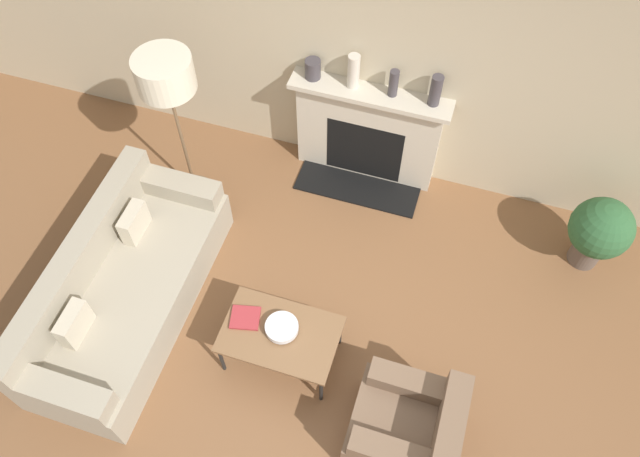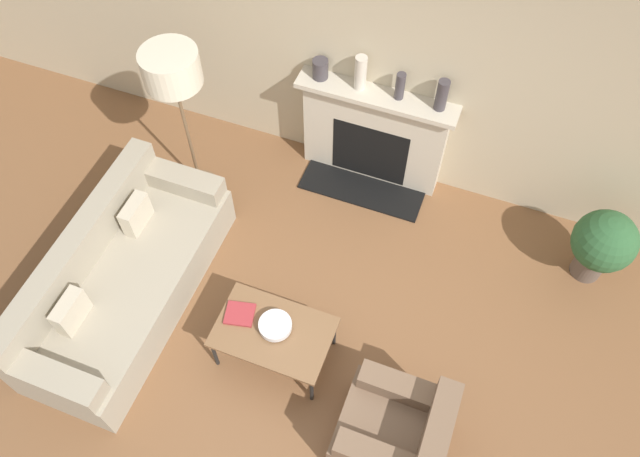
# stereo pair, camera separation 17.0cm
# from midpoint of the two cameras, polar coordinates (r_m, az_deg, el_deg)

# --- Properties ---
(ground_plane) EXTENTS (18.00, 18.00, 0.00)m
(ground_plane) POSITION_cam_midpoint_polar(r_m,az_deg,el_deg) (5.37, -0.72, -13.46)
(ground_plane) COLOR brown
(wall_back) EXTENTS (18.00, 0.06, 2.90)m
(wall_back) POSITION_cam_midpoint_polar(r_m,az_deg,el_deg) (5.57, 8.66, 15.28)
(wall_back) COLOR #BCAD8E
(wall_back) RESTS_ON ground_plane
(fireplace) EXTENTS (1.50, 0.59, 1.10)m
(fireplace) POSITION_cam_midpoint_polar(r_m,az_deg,el_deg) (6.12, 5.69, 8.39)
(fireplace) COLOR beige
(fireplace) RESTS_ON ground_plane
(couch) EXTENTS (0.95, 2.25, 0.80)m
(couch) POSITION_cam_midpoint_polar(r_m,az_deg,el_deg) (5.67, -16.80, -4.53)
(couch) COLOR #9E937F
(couch) RESTS_ON ground_plane
(armchair_near) EXTENTS (0.79, 0.73, 0.72)m
(armchair_near) POSITION_cam_midpoint_polar(r_m,az_deg,el_deg) (4.98, 8.04, -17.97)
(armchair_near) COLOR brown
(armchair_near) RESTS_ON ground_plane
(coffee_table) EXTENTS (0.94, 0.61, 0.44)m
(coffee_table) POSITION_cam_midpoint_polar(r_m,az_deg,el_deg) (5.09, -3.31, -9.54)
(coffee_table) COLOR brown
(coffee_table) RESTS_ON ground_plane
(bowl) EXTENTS (0.27, 0.27, 0.07)m
(bowl) POSITION_cam_midpoint_polar(r_m,az_deg,el_deg) (5.03, -3.14, -8.87)
(bowl) COLOR silver
(bowl) RESTS_ON coffee_table
(book) EXTENTS (0.27, 0.25, 0.02)m
(book) POSITION_cam_midpoint_polar(r_m,az_deg,el_deg) (5.14, -6.40, -7.79)
(book) COLOR #9E2D33
(book) RESTS_ON coffee_table
(floor_lamp) EXTENTS (0.49, 0.49, 1.70)m
(floor_lamp) POSITION_cam_midpoint_polar(r_m,az_deg,el_deg) (5.43, -12.40, 13.43)
(floor_lamp) COLOR brown
(floor_lamp) RESTS_ON ground_plane
(mantel_vase_left) EXTENTS (0.15, 0.15, 0.19)m
(mantel_vase_left) POSITION_cam_midpoint_polar(r_m,az_deg,el_deg) (5.78, 0.90, 14.37)
(mantel_vase_left) COLOR #3D383D
(mantel_vase_left) RESTS_ON fireplace
(mantel_vase_center_left) EXTENTS (0.11, 0.11, 0.34)m
(mantel_vase_center_left) POSITION_cam_midpoint_polar(r_m,az_deg,el_deg) (5.65, 4.61, 14.00)
(mantel_vase_center_left) COLOR beige
(mantel_vase_center_left) RESTS_ON fireplace
(mantel_vase_center_right) EXTENTS (0.09, 0.09, 0.27)m
(mantel_vase_center_right) POSITION_cam_midpoint_polar(r_m,az_deg,el_deg) (5.62, 8.21, 12.75)
(mantel_vase_center_right) COLOR #3D383D
(mantel_vase_center_right) RESTS_ON fireplace
(mantel_vase_right) EXTENTS (0.10, 0.10, 0.31)m
(mantel_vase_right) POSITION_cam_midpoint_polar(r_m,az_deg,el_deg) (5.57, 11.96, 11.83)
(mantel_vase_right) COLOR #3D383D
(mantel_vase_right) RESTS_ON fireplace
(potted_plant) EXTENTS (0.56, 0.56, 0.79)m
(potted_plant) POSITION_cam_midpoint_polar(r_m,az_deg,el_deg) (5.98, 25.20, -1.27)
(potted_plant) COLOR brown
(potted_plant) RESTS_ON ground_plane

